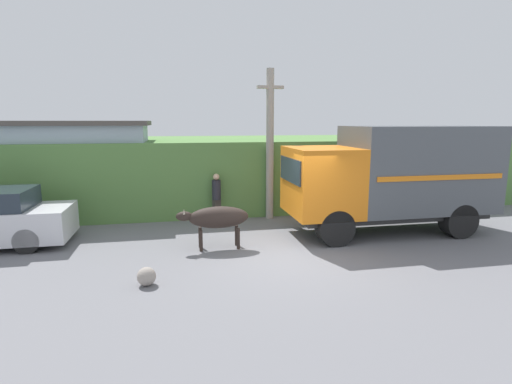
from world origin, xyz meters
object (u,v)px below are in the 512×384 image
Objects in this scene: pedestrian_on_hill at (217,195)px; utility_pole at (270,143)px; brown_cow at (217,218)px; cargo_truck at (394,175)px; roadside_rock at (147,276)px.

pedestrian_on_hill is 2.55m from utility_pole.
brown_cow is 2.98m from pedestrian_on_hill.
cargo_truck is at bearing -37.76° from utility_pole.
roadside_rock is (-1.71, -2.17, -0.65)m from brown_cow.
utility_pole is at bearing 141.19° from cargo_truck.
pedestrian_on_hill is at bearing 70.02° from brown_cow.
cargo_truck is 5.52m from brown_cow.
cargo_truck is 4.21m from utility_pole.
utility_pole is 6.94m from roadside_rock.
utility_pole is (2.16, 3.03, 1.81)m from brown_cow.
cargo_truck is 3.24× the size of brown_cow.
pedestrian_on_hill is at bearing 153.38° from cargo_truck.
roadside_rock is (-2.01, -5.13, -0.72)m from pedestrian_on_hill.
brown_cow is (-5.41, -0.51, -0.94)m from cargo_truck.
utility_pole reaches higher than roadside_rock.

